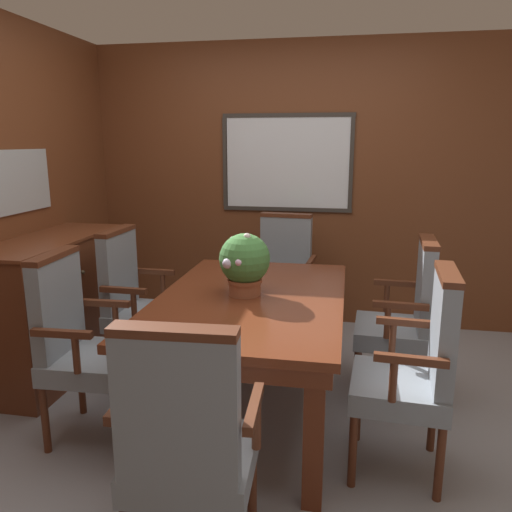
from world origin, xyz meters
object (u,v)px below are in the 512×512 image
at_px(sideboard_cabinet, 54,305).
at_px(dining_table, 251,312).
at_px(chair_right_near, 416,365).
at_px(chair_right_far, 405,314).
at_px(chair_left_near, 79,339).
at_px(chair_left_far, 135,298).
at_px(chair_head_far, 283,273).
at_px(potted_plant, 244,262).
at_px(chair_head_near, 187,442).

bearing_deg(sideboard_cabinet, dining_table, -12.94).
xyz_separation_m(chair_right_near, chair_right_far, (0.02, 0.75, 0.00)).
bearing_deg(chair_right_near, chair_left_near, -86.01).
relative_size(chair_left_far, chair_head_far, 1.00).
xyz_separation_m(chair_right_near, chair_head_far, (-0.85, 1.59, 0.00)).
relative_size(chair_left_near, potted_plant, 2.84).
relative_size(dining_table, sideboard_cabinet, 1.29).
height_order(chair_head_near, chair_right_far, same).
xyz_separation_m(chair_left_far, chair_head_near, (0.88, -1.55, 0.00)).
xyz_separation_m(chair_left_near, chair_left_far, (-0.01, 0.74, 0.00)).
bearing_deg(chair_right_far, chair_head_far, -130.31).
distance_m(dining_table, sideboard_cabinet, 1.53).
distance_m(chair_right_near, chair_left_far, 1.92).
relative_size(chair_head_far, potted_plant, 2.84).
bearing_deg(potted_plant, dining_table, -23.23).
distance_m(chair_head_near, chair_head_far, 2.39).
bearing_deg(chair_left_near, dining_table, -69.73).
bearing_deg(chair_head_near, chair_left_near, -45.52).
xyz_separation_m(chair_left_near, potted_plant, (0.84, 0.39, 0.38)).
relative_size(chair_left_far, chair_right_far, 1.00).
height_order(chair_left_far, chair_head_far, same).
distance_m(chair_right_near, chair_head_far, 1.80).
distance_m(chair_left_near, potted_plant, 1.00).
height_order(chair_left_near, sideboard_cabinet, chair_left_near).
bearing_deg(chair_right_far, dining_table, -64.09).
bearing_deg(sideboard_cabinet, chair_right_near, -16.81).
bearing_deg(chair_left_near, chair_head_far, -32.34).
bearing_deg(chair_head_near, potted_plant, -91.29).
bearing_deg(chair_left_near, chair_right_near, -92.53).
distance_m(chair_right_near, potted_plant, 1.07).
relative_size(dining_table, chair_right_far, 1.58).
bearing_deg(chair_left_near, chair_head_near, -134.88).
xyz_separation_m(chair_right_far, potted_plant, (-0.95, -0.36, 0.38)).
bearing_deg(sideboard_cabinet, potted_plant, -12.61).
distance_m(chair_head_near, sideboard_cabinet, 2.12).
bearing_deg(chair_right_near, chair_head_far, -147.56).
xyz_separation_m(chair_head_far, potted_plant, (-0.07, -1.19, 0.38)).
distance_m(potted_plant, sideboard_cabinet, 1.55).
height_order(dining_table, chair_right_far, chair_right_far).
height_order(chair_head_near, potted_plant, potted_plant).
distance_m(chair_left_near, chair_right_near, 1.76).
bearing_deg(chair_left_far, chair_head_near, -148.57).
bearing_deg(chair_right_near, chair_head_near, -43.81).
xyz_separation_m(potted_plant, sideboard_cabinet, (-1.44, 0.32, -0.46)).
bearing_deg(dining_table, sideboard_cabinet, 167.06).
bearing_deg(dining_table, chair_right_far, 22.60).
height_order(chair_left_far, potted_plant, potted_plant).
bearing_deg(chair_head_far, sideboard_cabinet, -145.36).
bearing_deg(dining_table, chair_left_far, 157.29).
bearing_deg(dining_table, potted_plant, 156.77).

